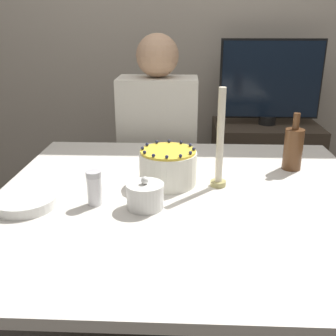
{
  "coord_description": "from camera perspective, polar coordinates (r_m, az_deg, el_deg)",
  "views": [
    {
      "loc": [
        -0.01,
        -1.19,
        1.29
      ],
      "look_at": [
        -0.06,
        0.1,
        0.81
      ],
      "focal_mm": 42.0,
      "sensor_mm": 36.0,
      "label": 1
    }
  ],
  "objects": [
    {
      "name": "cake",
      "position": [
        1.38,
        0.0,
        0.15
      ],
      "size": [
        0.2,
        0.2,
        0.14
      ],
      "color": "white",
      "rests_on": "dining_table"
    },
    {
      "name": "dining_table",
      "position": [
        1.36,
        2.52,
        -8.0
      ],
      "size": [
        1.28,
        1.18,
        0.75
      ],
      "color": "beige",
      "rests_on": "ground_plane"
    },
    {
      "name": "sugar_bowl",
      "position": [
        1.21,
        -3.33,
        -4.01
      ],
      "size": [
        0.12,
        0.12,
        0.1
      ],
      "color": "silver",
      "rests_on": "dining_table"
    },
    {
      "name": "candle",
      "position": [
        1.35,
        7.53,
        3.14
      ],
      "size": [
        0.05,
        0.05,
        0.34
      ],
      "color": "tan",
      "rests_on": "dining_table"
    },
    {
      "name": "side_cabinet",
      "position": [
        2.57,
        13.46,
        -1.52
      ],
      "size": [
        0.63,
        0.41,
        0.71
      ],
      "color": "#382D23",
      "rests_on": "ground_plane"
    },
    {
      "name": "tv_monitor",
      "position": [
        2.42,
        14.66,
        12.09
      ],
      "size": [
        0.59,
        0.1,
        0.49
      ],
      "color": "black",
      "rests_on": "side_cabinet"
    },
    {
      "name": "plate_stack",
      "position": [
        1.3,
        -20.05,
        -4.63
      ],
      "size": [
        0.2,
        0.2,
        0.03
      ],
      "color": "silver",
      "rests_on": "dining_table"
    },
    {
      "name": "person_man_blue_shirt",
      "position": [
        2.13,
        -1.4,
        -0.17
      ],
      "size": [
        0.4,
        0.34,
        1.24
      ],
      "rotation": [
        0.0,
        0.0,
        3.14
      ],
      "color": "#2D2D38",
      "rests_on": "ground_plane"
    },
    {
      "name": "wall_behind",
      "position": [
        2.59,
        2.84,
        20.6
      ],
      "size": [
        8.0,
        0.05,
        2.6
      ],
      "color": "#ADA393",
      "rests_on": "ground_plane"
    },
    {
      "name": "bottle",
      "position": [
        1.59,
        17.71,
        2.76
      ],
      "size": [
        0.07,
        0.07,
        0.22
      ],
      "color": "brown",
      "rests_on": "dining_table"
    },
    {
      "name": "sugar_shaker",
      "position": [
        1.24,
        -10.64,
        -2.85
      ],
      "size": [
        0.05,
        0.05,
        0.11
      ],
      "color": "white",
      "rests_on": "dining_table"
    }
  ]
}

